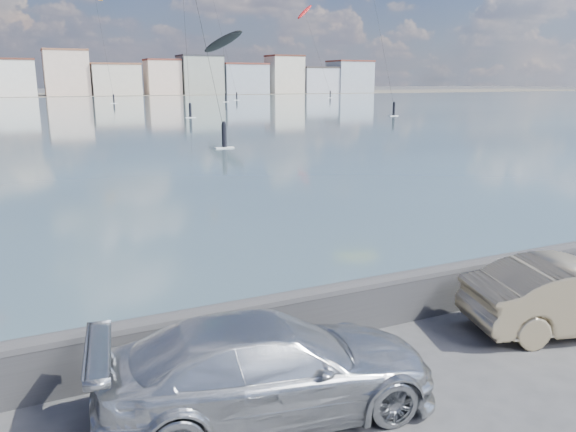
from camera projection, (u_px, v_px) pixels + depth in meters
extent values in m
plane|color=#333335|center=(343.00, 425.00, 8.28)|extent=(700.00, 700.00, 0.00)
cube|color=#415A62|center=(45.00, 112.00, 88.58)|extent=(500.00, 177.00, 0.00)
cube|color=#4C473D|center=(29.00, 95.00, 183.80)|extent=(500.00, 60.00, 0.00)
cube|color=#28282B|center=(270.00, 326.00, 10.54)|extent=(400.00, 0.35, 0.90)
cylinder|color=#28282B|center=(269.00, 304.00, 10.44)|extent=(400.00, 0.36, 0.36)
cube|color=white|center=(6.00, 78.00, 167.77)|extent=(16.00, 13.00, 10.50)
cube|color=#562D23|center=(4.00, 59.00, 166.46)|extent=(16.32, 13.26, 0.60)
cube|color=beige|center=(66.00, 74.00, 174.50)|extent=(13.00, 10.00, 13.50)
cube|color=brown|center=(64.00, 50.00, 172.83)|extent=(13.26, 10.20, 0.60)
cube|color=beige|center=(115.00, 80.00, 181.02)|extent=(15.00, 12.00, 9.50)
cube|color=brown|center=(114.00, 64.00, 179.82)|extent=(15.30, 12.24, 0.60)
cube|color=beige|center=(163.00, 78.00, 187.30)|extent=(11.00, 9.00, 11.00)
cube|color=brown|center=(162.00, 60.00, 185.93)|extent=(11.22, 9.18, 0.60)
cube|color=gray|center=(200.00, 76.00, 192.54)|extent=(14.00, 11.00, 12.50)
cube|color=#2D2D33|center=(199.00, 56.00, 190.99)|extent=(14.28, 11.22, 0.60)
cube|color=#9EA8B7|center=(243.00, 79.00, 199.30)|extent=(16.00, 12.00, 10.00)
cube|color=brown|center=(242.00, 64.00, 198.04)|extent=(16.32, 12.24, 0.60)
cube|color=beige|center=(285.00, 75.00, 205.82)|extent=(12.00, 10.00, 13.00)
cube|color=#562D23|center=(284.00, 56.00, 204.20)|extent=(12.24, 10.20, 0.60)
cube|color=#B2B7C6|center=(317.00, 81.00, 211.92)|extent=(14.00, 11.00, 9.00)
cube|color=#383330|center=(317.00, 68.00, 210.78)|extent=(14.28, 11.22, 0.60)
cube|color=#9EA8B7|center=(350.00, 77.00, 217.66)|extent=(15.00, 12.00, 11.50)
cube|color=brown|center=(350.00, 61.00, 216.23)|extent=(15.30, 12.24, 0.60)
imported|color=#B7BBC0|center=(269.00, 367.00, 8.46)|extent=(5.44, 2.85, 1.50)
imported|color=tan|center=(576.00, 296.00, 11.29)|extent=(4.70, 2.72, 1.46)
cube|color=white|center=(114.00, 103.00, 119.14)|extent=(1.40, 0.42, 0.08)
cylinder|color=black|center=(114.00, 99.00, 118.92)|extent=(0.36, 0.36, 1.70)
sphere|color=black|center=(113.00, 95.00, 118.71)|extent=(0.28, 0.28, 0.28)
cylinder|color=black|center=(104.00, 46.00, 122.40)|extent=(0.39, 14.15, 21.69)
cube|color=white|center=(237.00, 100.00, 137.64)|extent=(1.40, 0.42, 0.08)
cylinder|color=black|center=(237.00, 96.00, 137.42)|extent=(0.36, 0.36, 1.70)
sphere|color=black|center=(237.00, 93.00, 137.21)|extent=(0.28, 0.28, 0.28)
cylinder|color=black|center=(221.00, 32.00, 138.21)|extent=(3.17, 11.57, 29.91)
ellipsoid|color=black|center=(223.00, 42.00, 132.63)|extent=(9.45, 9.04, 6.78)
cube|color=white|center=(226.00, 102.00, 126.78)|extent=(1.40, 0.42, 0.08)
cylinder|color=black|center=(226.00, 98.00, 126.57)|extent=(0.36, 0.36, 1.70)
sphere|color=black|center=(226.00, 94.00, 126.35)|extent=(0.28, 0.28, 0.28)
cylinder|color=black|center=(224.00, 68.00, 129.56)|extent=(2.87, 9.04, 12.42)
ellipsoid|color=red|center=(305.00, 12.00, 157.99)|extent=(7.03, 5.44, 5.42)
cube|color=white|center=(330.00, 98.00, 155.47)|extent=(1.40, 0.42, 0.08)
cylinder|color=black|center=(330.00, 94.00, 155.26)|extent=(0.36, 0.36, 1.70)
sphere|color=black|center=(330.00, 91.00, 155.04)|extent=(0.28, 0.28, 0.28)
cylinder|color=black|center=(317.00, 52.00, 156.58)|extent=(2.82, 10.55, 22.20)
cube|color=white|center=(224.00, 148.00, 41.56)|extent=(1.40, 0.42, 0.08)
cylinder|color=black|center=(224.00, 135.00, 41.34)|extent=(0.36, 0.36, 1.70)
sphere|color=black|center=(224.00, 123.00, 41.13)|extent=(0.28, 0.28, 0.28)
cube|color=white|center=(191.00, 117.00, 74.50)|extent=(1.40, 0.42, 0.08)
cylinder|color=black|center=(190.00, 111.00, 74.29)|extent=(0.36, 0.36, 1.70)
sphere|color=black|center=(190.00, 104.00, 74.07)|extent=(0.28, 0.28, 0.28)
cube|color=white|center=(394.00, 116.00, 77.98)|extent=(1.40, 0.42, 0.08)
cylinder|color=black|center=(394.00, 109.00, 77.76)|extent=(0.36, 0.36, 1.70)
sphere|color=black|center=(394.00, 103.00, 77.55)|extent=(0.28, 0.28, 0.28)
cylinder|color=black|center=(379.00, 25.00, 79.98)|extent=(1.29, 10.70, 22.35)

